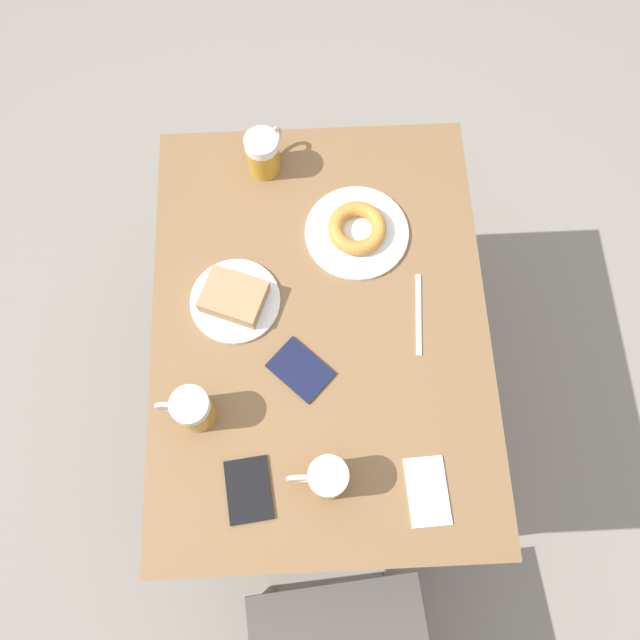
% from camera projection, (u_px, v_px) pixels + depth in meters
% --- Properties ---
extents(ground_plane, '(8.00, 8.00, 0.00)m').
position_uv_depth(ground_plane, '(320.00, 394.00, 2.04)').
color(ground_plane, gray).
extents(table, '(0.74, 1.02, 0.71)m').
position_uv_depth(table, '(320.00, 332.00, 1.43)').
color(table, olive).
rests_on(table, ground_plane).
extents(plate_with_cake, '(0.20, 0.20, 0.05)m').
position_uv_depth(plate_with_cake, '(234.00, 299.00, 1.37)').
color(plate_with_cake, white).
rests_on(plate_with_cake, table).
extents(plate_with_donut, '(0.24, 0.24, 0.04)m').
position_uv_depth(plate_with_donut, '(357.00, 230.00, 1.42)').
color(plate_with_donut, white).
rests_on(plate_with_donut, table).
extents(beer_mug_left, '(0.09, 0.11, 0.11)m').
position_uv_depth(beer_mug_left, '(264.00, 153.00, 1.45)').
color(beer_mug_left, '#C68C23').
rests_on(beer_mug_left, table).
extents(beer_mug_center, '(0.12, 0.08, 0.11)m').
position_uv_depth(beer_mug_center, '(192.00, 409.00, 1.25)').
color(beer_mug_center, '#C68C23').
rests_on(beer_mug_center, table).
extents(beer_mug_right, '(0.12, 0.08, 0.11)m').
position_uv_depth(beer_mug_right, '(325.00, 478.00, 1.20)').
color(beer_mug_right, '#C68C23').
rests_on(beer_mug_right, table).
extents(napkin_folded, '(0.09, 0.14, 0.00)m').
position_uv_depth(napkin_folded, '(427.00, 491.00, 1.25)').
color(napkin_folded, white).
rests_on(napkin_folded, table).
extents(fork, '(0.03, 0.19, 0.00)m').
position_uv_depth(fork, '(418.00, 314.00, 1.37)').
color(fork, silver).
rests_on(fork, table).
extents(passport_near_edge, '(0.10, 0.14, 0.01)m').
position_uv_depth(passport_near_edge, '(249.00, 490.00, 1.25)').
color(passport_near_edge, black).
rests_on(passport_near_edge, table).
extents(passport_far_edge, '(0.15, 0.15, 0.01)m').
position_uv_depth(passport_far_edge, '(301.00, 370.00, 1.33)').
color(passport_far_edge, '#141938').
rests_on(passport_far_edge, table).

